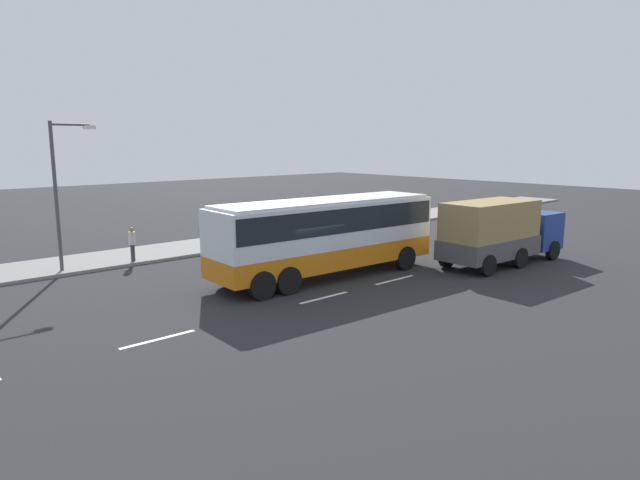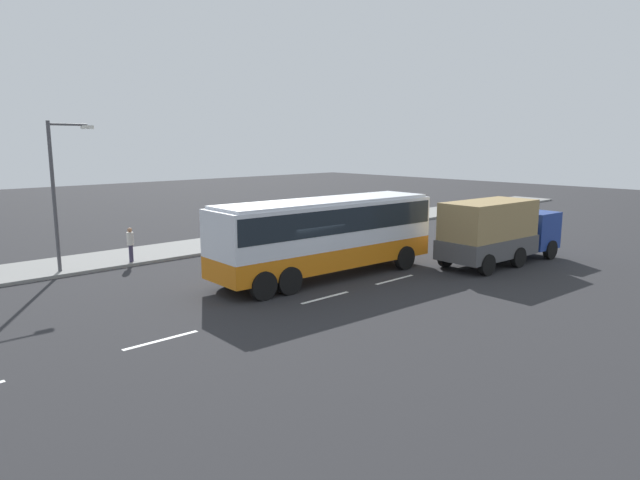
{
  "view_description": "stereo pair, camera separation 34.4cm",
  "coord_description": "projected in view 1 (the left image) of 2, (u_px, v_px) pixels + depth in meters",
  "views": [
    {
      "loc": [
        -14.62,
        -17.28,
        5.84
      ],
      "look_at": [
        1.06,
        0.11,
        1.68
      ],
      "focal_mm": 31.2,
      "sensor_mm": 36.0,
      "label": 1
    },
    {
      "loc": [
        -14.87,
        -17.05,
        5.84
      ],
      "look_at": [
        1.06,
        0.11,
        1.68
      ],
      "focal_mm": 31.2,
      "sensor_mm": 36.0,
      "label": 2
    }
  ],
  "objects": [
    {
      "name": "street_lamp",
      "position": [
        60.0,
        185.0,
        24.37
      ],
      "size": [
        1.98,
        0.24,
        6.56
      ],
      "color": "#47474C",
      "rests_on": "sidewalk_curb"
    },
    {
      "name": "ground_plane",
      "position": [
        303.0,
        283.0,
        23.29
      ],
      "size": [
        120.0,
        120.0,
        0.0
      ],
      "primitive_type": "plane",
      "color": "#28282B"
    },
    {
      "name": "pedestrian_near_curb",
      "position": [
        132.0,
        242.0,
        26.61
      ],
      "size": [
        0.32,
        0.32,
        1.66
      ],
      "rotation": [
        0.0,
        0.0,
        2.37
      ],
      "color": "#38334C",
      "rests_on": "sidewalk_curb"
    },
    {
      "name": "lane_centreline",
      "position": [
        259.0,
        314.0,
        19.05
      ],
      "size": [
        33.99,
        0.16,
        0.01
      ],
      "color": "white",
      "rests_on": "ground_plane"
    },
    {
      "name": "car_red_compact",
      "position": [
        382.0,
        230.0,
        32.16
      ],
      "size": [
        4.21,
        1.89,
        1.54
      ],
      "rotation": [
        0.0,
        0.0,
        0.02
      ],
      "color": "#B21919",
      "rests_on": "ground_plane"
    },
    {
      "name": "cargo_truck",
      "position": [
        500.0,
        231.0,
        26.55
      ],
      "size": [
        7.4,
        2.87,
        3.09
      ],
      "rotation": [
        0.0,
        0.0,
        -0.06
      ],
      "color": "navy",
      "rests_on": "ground_plane"
    },
    {
      "name": "sidewalk_curb",
      "position": [
        188.0,
        248.0,
        30.44
      ],
      "size": [
        80.0,
        4.0,
        0.15
      ],
      "primitive_type": "cube",
      "color": "gray",
      "rests_on": "ground_plane"
    },
    {
      "name": "coach_bus",
      "position": [
        326.0,
        229.0,
        23.91
      ],
      "size": [
        10.78,
        3.2,
        3.4
      ],
      "rotation": [
        0.0,
        0.0,
        -0.05
      ],
      "color": "orange",
      "rests_on": "ground_plane"
    }
  ]
}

